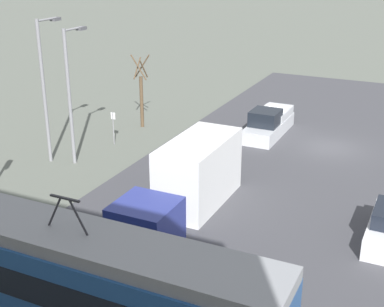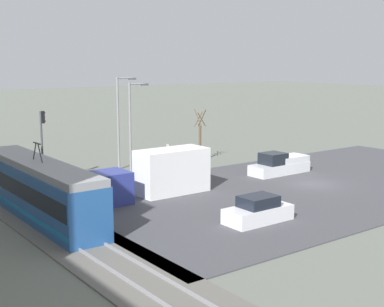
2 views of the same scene
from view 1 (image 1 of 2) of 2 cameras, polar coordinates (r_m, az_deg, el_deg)
ground_plane at (r=34.69m, az=14.40°, el=0.51°), size 320.00×320.00×0.00m
road_surface at (r=34.67m, az=14.40°, el=0.58°), size 19.39×38.44×0.08m
light_rail_tram at (r=18.25m, az=-12.63°, el=-12.89°), size 14.37×2.55×4.62m
box_truck at (r=24.91m, az=-0.48°, el=-3.18°), size 2.45×8.99×3.23m
pickup_truck at (r=35.96m, az=8.11°, el=3.05°), size 1.95×5.65×1.88m
street_tree at (r=37.27m, az=-5.42°, el=6.28°), size 1.20×1.00×5.11m
street_lamp_near_crossing at (r=30.94m, az=-12.79°, el=6.91°), size 0.36×1.95×7.76m
street_lamp_mid_block at (r=31.52m, az=-15.37°, el=7.40°), size 0.36×1.95×8.23m
no_parking_sign at (r=34.29m, az=-8.39°, el=3.03°), size 0.32×0.08×2.12m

